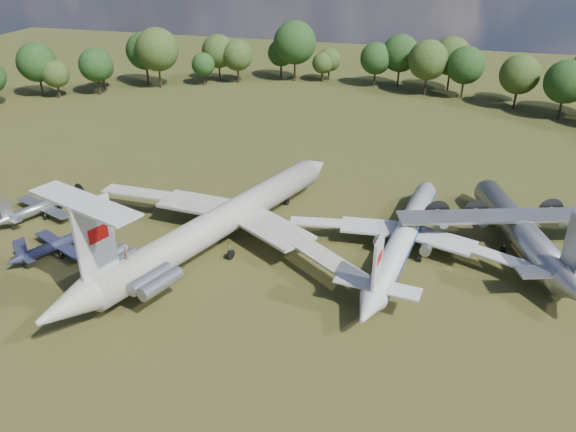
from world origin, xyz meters
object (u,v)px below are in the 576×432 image
(il62_airliner, at_px, (222,227))
(small_prop_west, at_px, (57,247))
(tu104_jet, at_px, (404,240))
(person_on_il62, at_px, (126,252))
(an12_transport, at_px, (520,234))
(small_prop_northwest, at_px, (41,209))

(il62_airliner, bearing_deg, small_prop_west, -138.52)
(tu104_jet, xyz_separation_m, person_on_il62, (-28.57, -18.95, 4.39))
(tu104_jet, bearing_deg, small_prop_west, -157.06)
(an12_transport, height_order, person_on_il62, person_on_il62)
(il62_airliner, distance_m, an12_transport, 39.23)
(an12_transport, bearing_deg, tu104_jet, -178.20)
(small_prop_northwest, xyz_separation_m, person_on_il62, (23.77, -15.06, 5.33))
(il62_airliner, height_order, tu104_jet, il62_airliner)
(il62_airliner, height_order, person_on_il62, person_on_il62)
(an12_transport, bearing_deg, small_prop_northwest, 169.29)
(tu104_jet, bearing_deg, an12_transport, 27.30)
(an12_transport, relative_size, small_prop_northwest, 2.31)
(il62_airliner, relative_size, small_prop_west, 4.01)
(il62_airliner, height_order, small_prop_northwest, il62_airliner)
(il62_airliner, xyz_separation_m, an12_transport, (38.02, 9.66, -0.42))
(tu104_jet, relative_size, an12_transport, 1.16)
(person_on_il62, bearing_deg, tu104_jet, -115.07)
(person_on_il62, bearing_deg, small_prop_west, 7.56)
(person_on_il62, bearing_deg, il62_airliner, -77.58)
(tu104_jet, height_order, small_prop_west, tu104_jet)
(an12_transport, distance_m, small_prop_west, 60.49)
(il62_airliner, distance_m, small_prop_west, 21.46)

